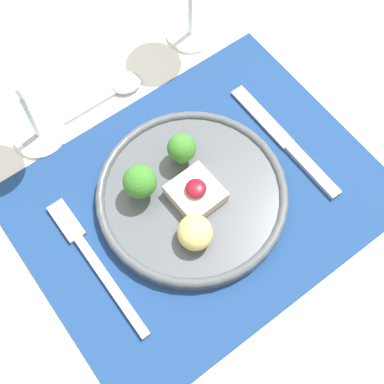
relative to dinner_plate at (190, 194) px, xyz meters
The scene contains 8 objects.
ground_plane 0.78m from the dinner_plate, 34.60° to the right, with size 8.00×8.00×0.00m, color gray.
dining_table 0.10m from the dinner_plate, 34.60° to the right, with size 1.50×1.12×0.76m.
placemat 0.02m from the dinner_plate, 34.60° to the right, with size 0.47×0.36×0.00m, color navy.
dinner_plate is the anchor object (origin of this frame).
fork 0.15m from the dinner_plate, behind, with size 0.02×0.22×0.01m.
knife 0.16m from the dinner_plate, ahead, with size 0.02×0.22×0.01m.
spoon 0.21m from the dinner_plate, 88.81° to the left, with size 0.20×0.04×0.01m.
wine_glass_far 0.26m from the dinner_plate, 118.61° to the left, with size 0.09×0.09×0.16m.
Camera 1 is at (-0.18, -0.23, 1.42)m, focal length 50.00 mm.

